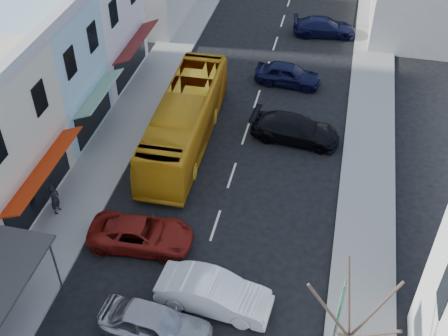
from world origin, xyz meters
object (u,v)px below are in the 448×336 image
car_silver (155,326)px  car_white (214,295)px  pedestrian_left (55,200)px  direction_sign (339,317)px  car_red (141,234)px  bus (185,121)px

car_silver → car_white: (2.03, 2.05, 0.00)m
pedestrian_left → direction_sign: direction_sign is taller
car_silver → pedestrian_left: (-7.30, 5.84, 0.30)m
car_white → car_red: 5.13m
car_silver → direction_sign: size_ratio=1.13×
bus → pedestrian_left: (-4.87, -7.36, -0.55)m
car_silver → direction_sign: (7.33, 1.24, 1.25)m
car_silver → car_white: same height
car_white → pedestrian_left: size_ratio=2.59×
car_silver → pedestrian_left: 9.36m
car_red → pedestrian_left: (-5.00, 1.04, 0.30)m
car_red → car_silver: bearing=-158.7°
car_silver → car_red: bearing=30.7°
direction_sign → pedestrian_left: bearing=170.3°
car_silver → pedestrian_left: size_ratio=2.59×
bus → pedestrian_left: size_ratio=6.82×
car_white → pedestrian_left: 10.07m
car_silver → car_red: (-2.30, 4.80, 0.00)m
car_silver → car_white: bearing=-39.6°
bus → car_red: bus is taller
car_red → direction_sign: 10.34m
bus → pedestrian_left: bearing=-124.9°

